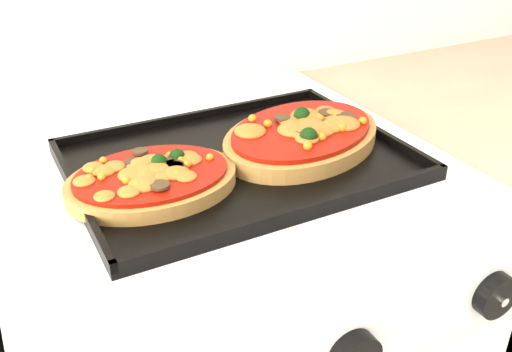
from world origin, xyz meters
TOP-DOWN VIEW (x-y plane):
  - control_panel at (0.02, 1.39)m, footprint 0.60×0.02m
  - knob_right at (0.20, 1.37)m, footprint 0.05×0.02m
  - baking_tray at (0.04, 1.67)m, footprint 0.43×0.32m
  - pizza_left at (-0.09, 1.65)m, footprint 0.22×0.17m
  - pizza_right at (0.14, 1.67)m, footprint 0.30×0.26m

SIDE VIEW (x-z plane):
  - control_panel at x=0.02m, z-range 0.81..0.90m
  - knob_right at x=0.20m, z-range 0.83..0.88m
  - baking_tray at x=0.04m, z-range 0.91..0.93m
  - pizza_left at x=-0.09m, z-range 0.92..0.95m
  - pizza_right at x=0.14m, z-range 0.92..0.96m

